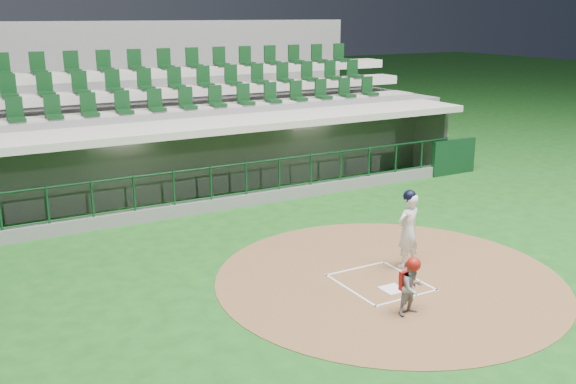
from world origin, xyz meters
name	(u,v)px	position (x,y,z in m)	size (l,w,h in m)	color
ground	(371,278)	(0.00, 0.00, 0.00)	(120.00, 120.00, 0.00)	#154A15
dirt_circle	(389,278)	(0.30, -0.20, 0.01)	(7.20, 7.20, 0.01)	brown
home_plate	(392,289)	(0.00, -0.70, 0.02)	(0.43, 0.43, 0.02)	white
batter_box_chalk	(380,282)	(0.00, -0.30, 0.02)	(1.55, 1.80, 0.01)	white
dugout_structure	(222,160)	(0.07, 7.82, 0.96)	(16.40, 3.70, 3.00)	slate
seating_deck	(183,130)	(0.00, 10.91, 1.42)	(17.00, 6.72, 5.15)	slate
batter	(408,229)	(1.02, 0.12, 0.88)	(0.87, 0.89, 1.73)	white
catcher	(412,286)	(-0.37, -1.69, 0.56)	(0.52, 0.42, 1.10)	#97979C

